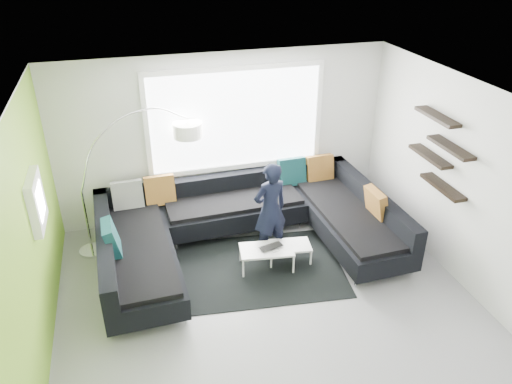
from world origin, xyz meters
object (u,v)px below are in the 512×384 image
(coffee_table, at_px, (278,255))
(person, at_px, (270,210))
(side_table, at_px, (408,249))
(sectional_sofa, at_px, (248,231))
(laptop, at_px, (273,249))
(arc_lamp, at_px, (81,191))

(coffee_table, relative_size, person, 0.66)
(side_table, distance_m, person, 2.14)
(sectional_sofa, distance_m, laptop, 0.52)
(sectional_sofa, relative_size, side_table, 9.34)
(laptop, bearing_deg, arc_lamp, 142.23)
(coffee_table, distance_m, person, 0.68)
(arc_lamp, bearing_deg, side_table, -31.01)
(sectional_sofa, xyz_separation_m, laptop, (0.25, -0.45, -0.07))
(arc_lamp, xyz_separation_m, person, (2.66, -0.74, -0.31))
(coffee_table, xyz_separation_m, person, (-0.03, 0.33, 0.59))
(coffee_table, relative_size, laptop, 2.52)
(arc_lamp, relative_size, laptop, 5.38)
(coffee_table, height_order, laptop, laptop)
(coffee_table, distance_m, laptop, 0.22)
(person, bearing_deg, arc_lamp, -29.39)
(coffee_table, height_order, arc_lamp, arc_lamp)
(person, bearing_deg, laptop, 65.30)
(arc_lamp, bearing_deg, laptop, -36.34)
(sectional_sofa, height_order, coffee_table, sectional_sofa)
(side_table, bearing_deg, arc_lamp, 161.28)
(side_table, relative_size, laptop, 1.20)
(coffee_table, distance_m, side_table, 1.94)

